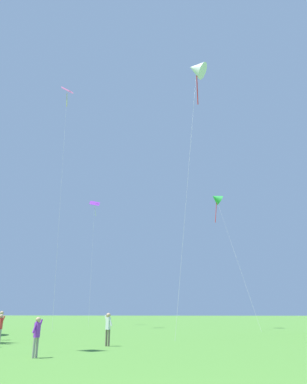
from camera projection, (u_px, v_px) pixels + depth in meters
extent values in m
cone|color=green|center=(216.00, 198.00, 42.71)|extent=(1.89, 1.70, 1.66)
cylinder|color=red|center=(216.00, 212.00, 42.05)|extent=(0.39, 0.30, 2.52)
cylinder|color=silver|center=(236.00, 256.00, 37.32)|extent=(2.91, 6.05, 14.60)
cube|color=purple|center=(95.00, 203.00, 53.76)|extent=(1.51, 1.12, 1.01)
cylinder|color=#3F382D|center=(95.00, 203.00, 53.76)|extent=(1.28, 0.13, 0.31)
cylinder|color=silver|center=(95.00, 211.00, 53.45)|extent=(0.33, 0.32, 1.53)
cylinder|color=silver|center=(92.00, 258.00, 48.27)|extent=(1.70, 5.49, 17.26)
cone|color=white|center=(196.00, 69.00, 37.22)|extent=(2.51, 2.19, 2.35)
cylinder|color=red|center=(197.00, 90.00, 36.63)|extent=(0.10, 0.48, 3.31)
cylinder|color=silver|center=(189.00, 169.00, 29.27)|extent=(2.31, 8.24, 25.77)
cube|color=pink|center=(67.00, 90.00, 47.14)|extent=(1.67, 1.78, 1.11)
cylinder|color=#3F382D|center=(67.00, 90.00, 47.14)|extent=(1.17, 0.72, 0.36)
cylinder|color=yellow|center=(67.00, 100.00, 46.76)|extent=(0.15, 0.31, 1.93)
cylinder|color=silver|center=(61.00, 186.00, 38.72)|extent=(3.67, 7.24, 29.63)
cylinder|color=#665B4C|center=(106.00, 338.00, 18.21)|extent=(0.11, 0.11, 0.80)
cylinder|color=#665B4C|center=(109.00, 338.00, 18.13)|extent=(0.11, 0.11, 0.80)
cube|color=white|center=(108.00, 323.00, 18.40)|extent=(0.26, 0.25, 0.60)
cylinder|color=white|center=(106.00, 320.00, 18.51)|extent=(0.28, 0.19, 0.56)
cylinder|color=white|center=(110.00, 320.00, 18.38)|extent=(0.28, 0.19, 0.56)
sphere|color=tan|center=(108.00, 315.00, 18.53)|extent=(0.22, 0.22, 0.22)
cylinder|color=gray|center=(37.00, 348.00, 13.55)|extent=(0.10, 0.10, 0.73)
cylinder|color=gray|center=(34.00, 348.00, 13.42)|extent=(0.10, 0.10, 0.73)
cube|color=purple|center=(37.00, 330.00, 13.69)|extent=(0.22, 0.23, 0.54)
cylinder|color=purple|center=(40.00, 326.00, 13.83)|extent=(0.16, 0.25, 0.51)
cylinder|color=purple|center=(35.00, 326.00, 13.64)|extent=(0.16, 0.25, 0.51)
sphere|color=tan|center=(38.00, 320.00, 13.81)|extent=(0.20, 0.20, 0.20)
cylinder|color=gray|center=(0.00, 337.00, 19.22)|extent=(0.10, 0.10, 0.76)
cube|color=red|center=(0.00, 324.00, 19.46)|extent=(0.22, 0.20, 0.57)
cylinder|color=red|center=(3.00, 321.00, 19.47)|extent=(0.27, 0.12, 0.53)
sphere|color=tan|center=(1.00, 316.00, 19.59)|extent=(0.21, 0.21, 0.21)
cube|color=blue|center=(1.00, 320.00, 22.40)|extent=(0.27, 0.28, 0.64)
cylinder|color=blue|center=(1.00, 318.00, 22.57)|extent=(0.21, 0.29, 0.59)
cylinder|color=blue|center=(1.00, 318.00, 22.34)|extent=(0.21, 0.29, 0.59)
sphere|color=tan|center=(2.00, 313.00, 22.54)|extent=(0.23, 0.23, 0.23)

